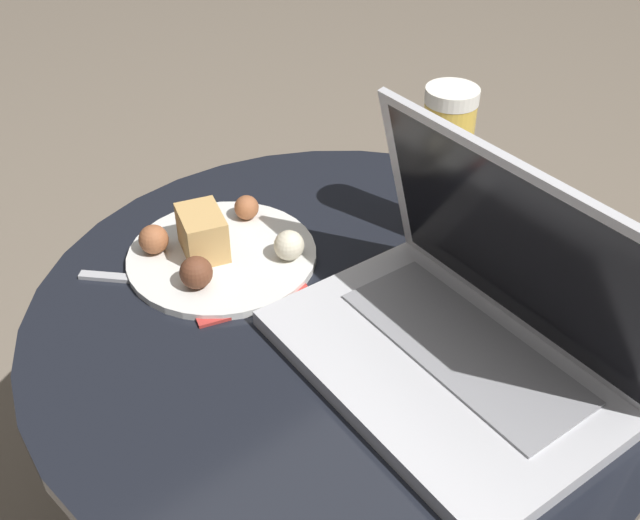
{
  "coord_description": "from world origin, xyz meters",
  "views": [
    {
      "loc": [
        0.46,
        -0.42,
        1.04
      ],
      "look_at": [
        -0.01,
        -0.03,
        0.57
      ],
      "focal_mm": 42.0,
      "sensor_mm": 36.0,
      "label": 1
    }
  ],
  "objects": [
    {
      "name": "napkin",
      "position": [
        -0.14,
        -0.05,
        0.5
      ],
      "size": [
        0.22,
        0.18,
        0.0
      ],
      "color": "#B7332D",
      "rests_on": "table"
    },
    {
      "name": "beer_glass",
      "position": [
        -0.03,
        0.18,
        0.59
      ],
      "size": [
        0.06,
        0.06,
        0.19
      ],
      "color": "gold",
      "rests_on": "table"
    },
    {
      "name": "fork",
      "position": [
        -0.16,
        -0.13,
        0.5
      ],
      "size": [
        0.15,
        0.14,
        0.01
      ],
      "color": "#B2B2B7",
      "rests_on": "table"
    },
    {
      "name": "laptop",
      "position": [
        0.14,
        0.03,
        0.54
      ],
      "size": [
        0.35,
        0.25,
        0.23
      ],
      "color": "silver",
      "rests_on": "table"
    },
    {
      "name": "snack_plate",
      "position": [
        -0.16,
        -0.06,
        0.51
      ],
      "size": [
        0.22,
        0.22,
        0.06
      ],
      "color": "silver",
      "rests_on": "table"
    },
    {
      "name": "table",
      "position": [
        0.0,
        0.0,
        0.38
      ],
      "size": [
        0.7,
        0.7,
        0.5
      ],
      "color": "#515156",
      "rests_on": "ground_plane"
    }
  ]
}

